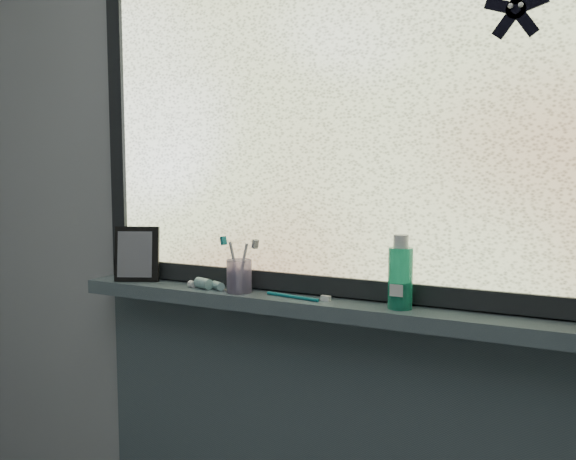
# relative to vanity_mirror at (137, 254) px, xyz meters

# --- Properties ---
(wall_back) EXTENTS (3.00, 0.01, 2.50)m
(wall_back) POSITION_rel_vanity_mirror_xyz_m (0.66, 0.09, 0.15)
(wall_back) COLOR #9EA3A8
(wall_back) RESTS_ON ground
(windowsill) EXTENTS (1.62, 0.14, 0.04)m
(windowsill) POSITION_rel_vanity_mirror_xyz_m (0.66, 0.01, -0.10)
(windowsill) COLOR #45555C
(windowsill) RESTS_ON wall_back
(window_pane) EXTENTS (1.50, 0.01, 1.00)m
(window_pane) POSITION_rel_vanity_mirror_xyz_m (0.66, 0.06, 0.43)
(window_pane) COLOR silver
(window_pane) RESTS_ON wall_back
(frame_bottom) EXTENTS (1.60, 0.03, 0.05)m
(frame_bottom) POSITION_rel_vanity_mirror_xyz_m (0.66, 0.06, -0.05)
(frame_bottom) COLOR black
(frame_bottom) RESTS_ON windowsill
(frame_left) EXTENTS (0.05, 0.03, 1.10)m
(frame_left) POSITION_rel_vanity_mirror_xyz_m (-0.11, 0.06, 0.43)
(frame_left) COLOR black
(frame_left) RESTS_ON wall_back
(starfish_sticker) EXTENTS (0.15, 0.02, 0.15)m
(starfish_sticker) POSITION_rel_vanity_mirror_xyz_m (1.06, 0.05, 0.62)
(starfish_sticker) COLOR black
(starfish_sticker) RESTS_ON window_pane
(vanity_mirror) EXTENTS (0.15, 0.12, 0.17)m
(vanity_mirror) POSITION_rel_vanity_mirror_xyz_m (0.00, 0.00, 0.00)
(vanity_mirror) COLOR black
(vanity_mirror) RESTS_ON windowsill
(toothpaste_tube) EXTENTS (0.17, 0.10, 0.03)m
(toothpaste_tube) POSITION_rel_vanity_mirror_xyz_m (0.26, -0.01, -0.07)
(toothpaste_tube) COLOR silver
(toothpaste_tube) RESTS_ON windowsill
(toothbrush_cup) EXTENTS (0.09, 0.09, 0.09)m
(toothbrush_cup) POSITION_rel_vanity_mirror_xyz_m (0.37, -0.01, -0.04)
(toothbrush_cup) COLOR #A697C8
(toothbrush_cup) RESTS_ON windowsill
(toothbrush_lying) EXTENTS (0.20, 0.05, 0.01)m
(toothbrush_lying) POSITION_rel_vanity_mirror_xyz_m (0.53, -0.01, -0.08)
(toothbrush_lying) COLOR #0D6C78
(toothbrush_lying) RESTS_ON windowsill
(mouthwash_bottle) EXTENTS (0.08, 0.08, 0.15)m
(mouthwash_bottle) POSITION_rel_vanity_mirror_xyz_m (0.82, 0.01, 0.01)
(mouthwash_bottle) COLOR #1FA27A
(mouthwash_bottle) RESTS_ON windowsill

